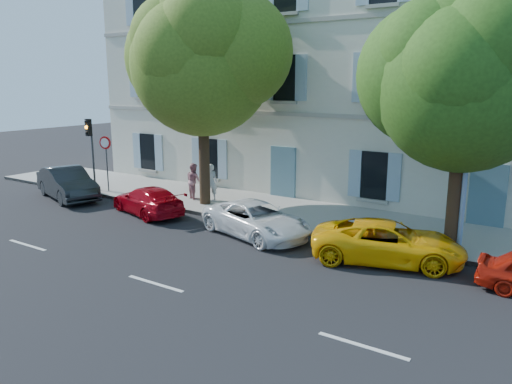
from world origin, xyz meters
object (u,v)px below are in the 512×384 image
Objects in this scene: traffic_light at (90,139)px; road_sign at (106,152)px; car_red_coupe at (148,200)px; car_yellow_supercar at (388,242)px; pedestrian_a at (211,182)px; car_white_coupe at (256,219)px; tree_left at (202,65)px; tree_right at (464,85)px; pedestrian_b at (194,181)px; street_lamp at (470,109)px; car_dark_sedan at (67,183)px.

road_sign is (0.78, 0.26, -0.60)m from traffic_light.
car_red_coupe is at bearing -15.12° from traffic_light.
pedestrian_a is (-9.27, 2.98, 0.35)m from car_yellow_supercar.
pedestrian_a is at bearing 72.51° from car_white_coupe.
car_red_coupe is at bearing -117.08° from tree_left.
tree_left reaches higher than car_red_coupe.
pedestrian_a is at bearing 13.81° from traffic_light.
car_white_coupe is at bearing -28.84° from tree_left.
car_yellow_supercar is at bearing 118.93° from pedestrian_a.
tree_right is (6.29, 1.68, 4.71)m from car_white_coupe.
traffic_light is at bearing -171.99° from tree_left.
car_red_coupe is 10.28m from car_yellow_supercar.
car_white_coupe is 7.35m from tree_left.
traffic_light reaches higher than pedestrian_b.
pedestrian_a is at bearing 55.45° from car_yellow_supercar.
pedestrian_a is (-10.74, 1.31, -4.34)m from tree_right.
road_sign is at bearing 38.04° from pedestrian_b.
car_red_coupe is 2.41× the size of pedestrian_a.
street_lamp reaches higher than car_red_coupe.
street_lamp is (12.03, 1.41, 4.06)m from car_red_coupe.
tree_left is 10.62m from tree_right.
street_lamp is at bearing -4.76° from tree_left.
street_lamp is at bearing 128.80° from pedestrian_a.
car_dark_sedan is at bearing -72.72° from car_red_coupe.
tree_left reaches higher than pedestrian_a.
car_red_coupe is (5.21, 0.08, -0.16)m from car_dark_sedan.
car_red_coupe is 6.10m from tree_left.
tree_right is at bearing 114.37° from car_red_coupe.
traffic_light is (-5.23, 1.41, 2.12)m from car_red_coupe.
street_lamp is 4.74× the size of pedestrian_a.
tree_left is at bearing 62.02° from pedestrian_a.
car_white_coupe reaches higher than car_red_coupe.
car_yellow_supercar is 2.74× the size of pedestrian_a.
car_yellow_supercar is 0.50× the size of tree_left.
car_yellow_supercar is at bearing -131.43° from tree_right.
car_dark_sedan is 6.92m from pedestrian_a.
car_dark_sedan is at bearing 52.53° from pedestrian_b.
tree_right is at bearing 0.76° from traffic_light.
pedestrian_b is (-10.14, 2.83, 0.34)m from car_yellow_supercar.
traffic_light is 2.11× the size of pedestrian_a.
traffic_light is at bearing -179.24° from tree_right.
tree_right reaches higher than traffic_light.
car_yellow_supercar is 10.87m from tree_left.
tree_left reaches higher than pedestrian_b.
street_lamp reaches higher than car_white_coupe.
pedestrian_b is (0.14, 2.80, 0.39)m from car_red_coupe.
street_lamp is (17.24, 1.49, 3.90)m from car_dark_sedan.
car_yellow_supercar is at bearing -5.32° from traffic_light.
road_sign is at bearing 179.08° from street_lamp.
car_dark_sedan is 1.67× the size of road_sign.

